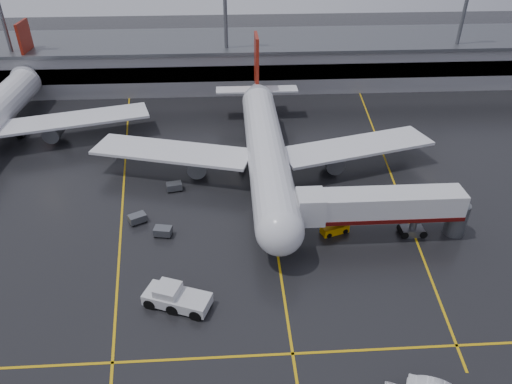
{
  "coord_description": "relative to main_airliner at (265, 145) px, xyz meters",
  "views": [
    {
      "loc": [
        -4.81,
        -48.71,
        34.11
      ],
      "look_at": [
        -2.0,
        -2.0,
        4.0
      ],
      "focal_mm": 33.17,
      "sensor_mm": 36.0,
      "label": 1
    }
  ],
  "objects": [
    {
      "name": "ground",
      "position": [
        0.0,
        -9.7,
        -4.21
      ],
      "size": [
        220.0,
        220.0,
        0.0
      ],
      "primitive_type": "plane",
      "color": "black",
      "rests_on": "ground"
    },
    {
      "name": "apron_line_centre",
      "position": [
        0.0,
        -9.7,
        -4.2
      ],
      "size": [
        0.25,
        90.0,
        0.02
      ],
      "primitive_type": "cube",
      "color": "gold",
      "rests_on": "ground"
    },
    {
      "name": "apron_line_stop",
      "position": [
        0.0,
        -31.7,
        -4.2
      ],
      "size": [
        60.0,
        0.25,
        0.02
      ],
      "primitive_type": "cube",
      "color": "gold",
      "rests_on": "ground"
    },
    {
      "name": "apron_line_left",
      "position": [
        -20.0,
        0.3,
        -4.2
      ],
      "size": [
        9.99,
        69.35,
        0.02
      ],
      "primitive_type": "cube",
      "rotation": [
        0.0,
        0.0,
        0.14
      ],
      "color": "gold",
      "rests_on": "ground"
    },
    {
      "name": "apron_line_right",
      "position": [
        18.0,
        0.3,
        -4.2
      ],
      "size": [
        7.57,
        69.64,
        0.02
      ],
      "primitive_type": "cube",
      "rotation": [
        0.0,
        0.0,
        -0.1
      ],
      "color": "gold",
      "rests_on": "ground"
    },
    {
      "name": "terminal",
      "position": [
        0.0,
        38.23,
        0.11
      ],
      "size": [
        122.0,
        19.0,
        8.6
      ],
      "color": "gray",
      "rests_on": "ground"
    },
    {
      "name": "light_mast_left",
      "position": [
        -45.0,
        32.3,
        10.27
      ],
      "size": [
        3.0,
        1.2,
        25.45
      ],
      "color": "#595B60",
      "rests_on": "ground"
    },
    {
      "name": "light_mast_mid",
      "position": [
        -5.0,
        32.3,
        10.27
      ],
      "size": [
        3.0,
        1.2,
        25.45
      ],
      "color": "#595B60",
      "rests_on": "ground"
    },
    {
      "name": "light_mast_right",
      "position": [
        40.0,
        32.3,
        10.27
      ],
      "size": [
        3.0,
        1.2,
        25.45
      ],
      "color": "#595B60",
      "rests_on": "ground"
    },
    {
      "name": "main_airliner",
      "position": [
        0.0,
        0.0,
        0.0
      ],
      "size": [
        48.8,
        45.6,
        14.1
      ],
      "color": "silver",
      "rests_on": "ground"
    },
    {
      "name": "jet_bridge",
      "position": [
        11.87,
        -15.7,
        -0.28
      ],
      "size": [
        19.9,
        3.4,
        6.05
      ],
      "color": "silver",
      "rests_on": "ground"
    },
    {
      "name": "pushback_tractor",
      "position": [
        -10.59,
        -25.27,
        -3.3
      ],
      "size": [
        6.92,
        4.68,
        2.3
      ],
      "color": "silver",
      "rests_on": "ground"
    },
    {
      "name": "belt_loader",
      "position": [
        7.06,
        -14.79,
        -3.7
      ],
      "size": [
        3.5,
        2.34,
        2.05
      ],
      "color": "#E19300",
      "rests_on": "ground"
    },
    {
      "name": "baggage_cart_a",
      "position": [
        -12.98,
        -14.2,
        -3.58
      ],
      "size": [
        2.2,
        1.63,
        1.12
      ],
      "color": "#595B60",
      "rests_on": "ground"
    },
    {
      "name": "baggage_cart_b",
      "position": [
        -16.33,
        -11.44,
        -3.58
      ],
      "size": [
        2.38,
        2.11,
        1.12
      ],
      "color": "#595B60",
      "rests_on": "ground"
    },
    {
      "name": "baggage_cart_c",
      "position": [
        -12.51,
        -4.4,
        -3.58
      ],
      "size": [
        2.23,
        1.7,
        1.12
      ],
      "color": "#595B60",
      "rests_on": "ground"
    }
  ]
}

